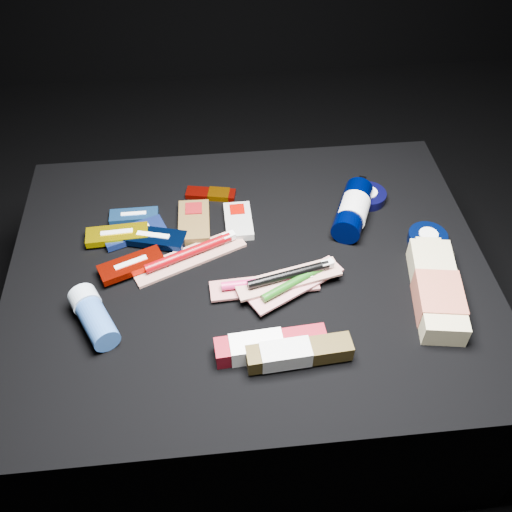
{
  "coord_description": "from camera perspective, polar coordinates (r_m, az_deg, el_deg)",
  "views": [
    {
      "loc": [
        -0.07,
        -0.78,
        1.27
      ],
      "look_at": [
        0.01,
        0.01,
        0.42
      ],
      "focal_mm": 40.0,
      "sensor_mm": 36.0,
      "label": 1
    }
  ],
  "objects": [
    {
      "name": "toothbrush_pack_3",
      "position": [
        1.11,
        3.4,
        -2.06
      ],
      "size": [
        0.22,
        0.1,
        0.02
      ],
      "rotation": [
        0.0,
        0.0,
        0.23
      ],
      "color": "beige",
      "rests_on": "cloth_table"
    },
    {
      "name": "luna_bar_0",
      "position": [
        1.3,
        -12.1,
        3.97
      ],
      "size": [
        0.11,
        0.04,
        0.01
      ],
      "rotation": [
        0.0,
        0.0,
        0.0
      ],
      "color": "#21569B",
      "rests_on": "cloth_table"
    },
    {
      "name": "clif_bar_0",
      "position": [
        1.26,
        -6.21,
        3.56
      ],
      "size": [
        0.07,
        0.13,
        0.02
      ],
      "rotation": [
        0.0,
        0.0,
        -0.02
      ],
      "color": "brown",
      "rests_on": "cloth_table"
    },
    {
      "name": "deodorant_stick",
      "position": [
        1.1,
        -15.94,
        -5.82
      ],
      "size": [
        0.1,
        0.14,
        0.05
      ],
      "rotation": [
        0.0,
        0.0,
        0.47
      ],
      "color": "#2D569E",
      "rests_on": "cloth_table"
    },
    {
      "name": "cream_tin_lower",
      "position": [
        1.26,
        16.77,
        1.72
      ],
      "size": [
        0.08,
        0.08,
        0.03
      ],
      "rotation": [
        0.0,
        0.0,
        0.1
      ],
      "color": "black",
      "rests_on": "cloth_table"
    },
    {
      "name": "toothpaste_carton_green",
      "position": [
        1.01,
        3.86,
        -9.7
      ],
      "size": [
        0.19,
        0.05,
        0.04
      ],
      "rotation": [
        0.0,
        0.0,
        0.07
      ],
      "color": "#3E3112",
      "rests_on": "cloth_table"
    },
    {
      "name": "luna_bar_4",
      "position": [
        1.17,
        -12.36,
        -0.9
      ],
      "size": [
        0.14,
        0.09,
        0.02
      ],
      "rotation": [
        0.0,
        0.0,
        0.38
      ],
      "color": "#860E03",
      "rests_on": "cloth_table"
    },
    {
      "name": "clif_bar_1",
      "position": [
        1.25,
        -1.79,
        3.65
      ],
      "size": [
        0.06,
        0.11,
        0.02
      ],
      "rotation": [
        0.0,
        0.0,
        0.01
      ],
      "color": "#A5A59E",
      "rests_on": "cloth_table"
    },
    {
      "name": "toothbrush_pack_2",
      "position": [
        1.11,
        4.18,
        -2.64
      ],
      "size": [
        0.2,
        0.14,
        0.02
      ],
      "rotation": [
        0.0,
        0.0,
        0.5
      ],
      "color": "silver",
      "rests_on": "cloth_table"
    },
    {
      "name": "toothpaste_carton_red",
      "position": [
        1.02,
        1.01,
        -9.02
      ],
      "size": [
        0.2,
        0.06,
        0.04
      ],
      "rotation": [
        0.0,
        0.0,
        0.07
      ],
      "color": "maroon",
      "rests_on": "cloth_table"
    },
    {
      "name": "toothbrush_pack_1",
      "position": [
        1.12,
        1.0,
        -2.8
      ],
      "size": [
        0.22,
        0.06,
        0.02
      ],
      "rotation": [
        0.0,
        0.0,
        0.04
      ],
      "color": "#B8B2AB",
      "rests_on": "cloth_table"
    },
    {
      "name": "toothbrush_pack_0",
      "position": [
        1.19,
        -6.58,
        0.14
      ],
      "size": [
        0.24,
        0.15,
        0.03
      ],
      "rotation": [
        0.0,
        0.0,
        0.41
      ],
      "color": "#B2A9A5",
      "rests_on": "cloth_table"
    },
    {
      "name": "ground",
      "position": [
        1.49,
        -0.55,
        -11.47
      ],
      "size": [
        3.0,
        3.0,
        0.0
      ],
      "primitive_type": "plane",
      "color": "black",
      "rests_on": "ground"
    },
    {
      "name": "luna_bar_2",
      "position": [
        1.23,
        -10.21,
        1.81
      ],
      "size": [
        0.14,
        0.09,
        0.02
      ],
      "rotation": [
        0.0,
        0.0,
        -0.27
      ],
      "color": "black",
      "rests_on": "cloth_table"
    },
    {
      "name": "lotion_bottle",
      "position": [
        1.26,
        9.66,
        4.58
      ],
      "size": [
        0.12,
        0.2,
        0.06
      ],
      "rotation": [
        0.0,
        0.0,
        -0.42
      ],
      "color": "black",
      "rests_on": "cloth_table"
    },
    {
      "name": "bodywash_bottle",
      "position": [
        1.15,
        17.61,
        -3.38
      ],
      "size": [
        0.12,
        0.25,
        0.05
      ],
      "rotation": [
        0.0,
        0.0,
        -0.16
      ],
      "color": "#CBBE8C",
      "rests_on": "cloth_table"
    },
    {
      "name": "luna_bar_3",
      "position": [
        1.25,
        -13.7,
        2.08
      ],
      "size": [
        0.13,
        0.06,
        0.02
      ],
      "rotation": [
        0.0,
        0.0,
        0.05
      ],
      "color": "#BDA200",
      "rests_on": "cloth_table"
    },
    {
      "name": "cloth_table",
      "position": [
        1.32,
        -0.61,
        -6.91
      ],
      "size": [
        0.98,
        0.78,
        0.4
      ],
      "primitive_type": "cube",
      "color": "black",
      "rests_on": "ground"
    },
    {
      "name": "luna_bar_1",
      "position": [
        1.25,
        -12.07,
        2.28
      ],
      "size": [
        0.14,
        0.09,
        0.02
      ],
      "rotation": [
        0.0,
        0.0,
        0.36
      ],
      "color": "#203897",
      "rests_on": "cloth_table"
    },
    {
      "name": "power_bar",
      "position": [
        1.33,
        -4.28,
        6.2
      ],
      "size": [
        0.12,
        0.06,
        0.01
      ],
      "rotation": [
        0.0,
        0.0,
        -0.2
      ],
      "color": "#680803",
      "rests_on": "cloth_table"
    },
    {
      "name": "cream_tin_upper",
      "position": [
        1.33,
        11.12,
        5.89
      ],
      "size": [
        0.08,
        0.08,
        0.03
      ],
      "rotation": [
        0.0,
        0.0,
        -0.33
      ],
      "color": "black",
      "rests_on": "cloth_table"
    }
  ]
}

